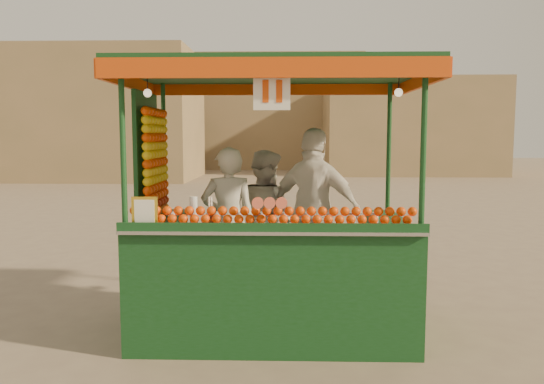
{
  "coord_description": "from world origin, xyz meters",
  "views": [
    {
      "loc": [
        0.41,
        -5.52,
        2.03
      ],
      "look_at": [
        0.25,
        0.02,
        1.45
      ],
      "focal_mm": 35.26,
      "sensor_mm": 36.0,
      "label": 1
    }
  ],
  "objects_px": {
    "vendor_left": "(228,222)",
    "vendor_right": "(315,211)",
    "juice_cart": "(266,249)",
    "vendor_middle": "(265,217)"
  },
  "relations": [
    {
      "from": "vendor_left",
      "to": "vendor_right",
      "type": "relative_size",
      "value": 0.88
    },
    {
      "from": "juice_cart",
      "to": "vendor_right",
      "type": "xyz_separation_m",
      "value": [
        0.51,
        0.39,
        0.34
      ]
    },
    {
      "from": "vendor_right",
      "to": "juice_cart",
      "type": "bearing_deg",
      "value": 62.7
    },
    {
      "from": "juice_cart",
      "to": "vendor_middle",
      "type": "relative_size",
      "value": 1.93
    },
    {
      "from": "vendor_left",
      "to": "vendor_middle",
      "type": "xyz_separation_m",
      "value": [
        0.37,
        0.46,
        -0.02
      ]
    },
    {
      "from": "vendor_middle",
      "to": "vendor_right",
      "type": "xyz_separation_m",
      "value": [
        0.56,
        -0.36,
        0.12
      ]
    },
    {
      "from": "juice_cart",
      "to": "vendor_left",
      "type": "relative_size",
      "value": 1.88
    },
    {
      "from": "juice_cart",
      "to": "vendor_right",
      "type": "relative_size",
      "value": 1.66
    },
    {
      "from": "juice_cart",
      "to": "vendor_middle",
      "type": "bearing_deg",
      "value": 93.41
    },
    {
      "from": "vendor_left",
      "to": "vendor_middle",
      "type": "relative_size",
      "value": 1.03
    }
  ]
}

